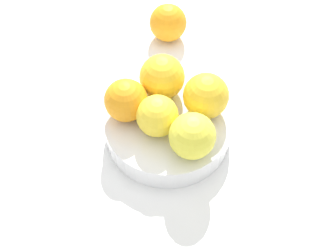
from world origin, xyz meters
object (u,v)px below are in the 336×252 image
Objects in this scene: orange_in_bowl_0 at (206,96)px; orange_loose_0 at (168,23)px; orange_in_bowl_1 at (126,100)px; orange_in_bowl_3 at (162,77)px; fruit_bowl at (168,128)px; orange_in_bowl_2 at (192,136)px; orange_in_bowl_4 at (157,116)px; side_plate at (295,249)px.

orange_loose_0 is (16.39, 15.36, -4.04)cm from orange_in_bowl_0.
orange_in_bowl_3 is (6.54, -2.61, 0.28)cm from orange_in_bowl_1.
orange_in_bowl_3 reaches higher than fruit_bowl.
orange_in_bowl_2 is 29.51cm from orange_loose_0.
orange_in_bowl_0 is 0.98× the size of orange_in_bowl_3.
orange_in_bowl_3 reaches higher than orange_in_bowl_1.
orange_in_bowl_4 is at bearing -155.15° from orange_loose_0.
side_plate is (-6.75, -30.27, -6.96)cm from orange_in_bowl_1.
orange_in_bowl_0 is 0.56× the size of side_plate.
orange_in_bowl_0 is at bearing 10.94° from orange_in_bowl_2.
orange_in_bowl_4 reaches higher than orange_loose_0.
orange_in_bowl_1 is 0.53× the size of side_plate.
orange_loose_0 is (23.93, 16.82, -3.92)cm from orange_in_bowl_2.
side_plate is (-13.29, -27.66, -7.24)cm from orange_in_bowl_3.
orange_in_bowl_3 is 1.02× the size of orange_loose_0.
side_plate is (-8.76, -24.16, -1.52)cm from fruit_bowl.
orange_in_bowl_0 is at bearing -91.44° from orange_in_bowl_3.
orange_in_bowl_0 reaches higher than orange_in_bowl_2.
orange_loose_0 is at bearing 28.37° from fruit_bowl.
orange_in_bowl_0 is 12.07cm from orange_in_bowl_1.
orange_in_bowl_1 is at bearing 108.17° from fruit_bowl.
orange_in_bowl_1 is 31.78cm from side_plate.
orange_in_bowl_2 is 0.54× the size of side_plate.
orange_in_bowl_1 is (-6.35, 10.27, -0.21)cm from orange_in_bowl_0.
orange_in_bowl_3 is (0.19, 7.66, 0.08)cm from orange_in_bowl_0.
orange_loose_0 is (20.74, 11.20, 1.61)cm from fruit_bowl.
fruit_bowl is 2.76× the size of orange_in_bowl_3.
orange_in_bowl_3 reaches higher than orange_in_bowl_0.
side_plate is (-29.50, -35.36, -3.12)cm from orange_loose_0.
orange_in_bowl_3 reaches higher than side_plate.
orange_in_bowl_4 is (-6.60, 4.71, -0.36)cm from orange_in_bowl_0.
orange_in_bowl_0 reaches higher than orange_in_bowl_1.
orange_in_bowl_1 is 5.56cm from orange_in_bowl_4.
fruit_bowl is 8.25cm from orange_in_bowl_0.
orange_in_bowl_4 reaches higher than fruit_bowl.
fruit_bowl is 2.93× the size of orange_in_bowl_2.
orange_in_bowl_0 is 8.12cm from orange_in_bowl_4.
orange_in_bowl_0 is 22.83cm from orange_loose_0.
orange_in_bowl_4 reaches higher than side_plate.
fruit_bowl is at bearing -13.75° from orange_in_bowl_4.
orange_in_bowl_3 is at bearing 37.65° from fruit_bowl.
orange_in_bowl_3 is (4.54, 3.50, 5.72)cm from fruit_bowl.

